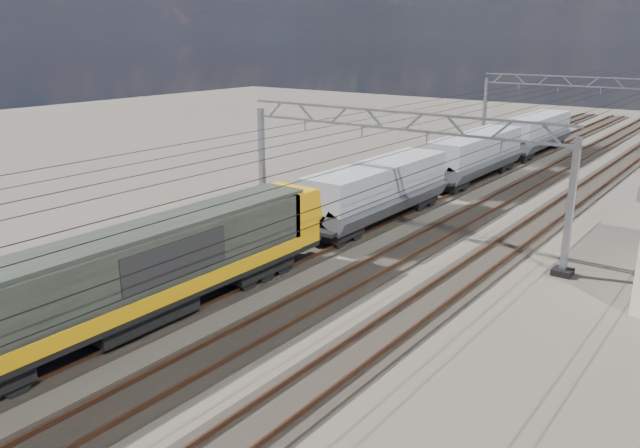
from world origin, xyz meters
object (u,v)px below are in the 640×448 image
Objects in this scene: catenary_gantry_mid at (392,170)px; hopper_wagon_mid at (475,153)px; hopper_wagon_lead at (379,188)px; catenary_gantry_far at (577,109)px; locomotive at (133,273)px; hopper_wagon_third at (536,131)px.

hopper_wagon_mid is (-2.00, 16.17, -1.67)m from catenary_gantry_mid.
catenary_gantry_mid reaches higher than hopper_wagon_lead.
catenary_gantry_far is at bearing 90.00° from catenary_gantry_mid.
catenary_gantry_mid is at bearing 82.75° from locomotive.
hopper_wagon_third is (0.00, 14.20, 0.00)m from hopper_wagon_mid.
hopper_wagon_lead is (-2.00, -34.03, -1.67)m from catenary_gantry_far.
hopper_wagon_mid is at bearing -90.00° from hopper_wagon_third.
hopper_wagon_lead is (-2.00, 1.97, -1.67)m from catenary_gantry_mid.
locomotive is 1.62× the size of hopper_wagon_third.
catenary_gantry_far is 1.53× the size of hopper_wagon_third.
catenary_gantry_far reaches higher than hopper_wagon_third.
locomotive is at bearing -90.00° from hopper_wagon_mid.
locomotive reaches higher than hopper_wagon_mid.
catenary_gantry_mid is at bearing -44.60° from hopper_wagon_lead.
locomotive is at bearing -90.00° from hopper_wagon_third.
hopper_wagon_mid is at bearing 90.00° from locomotive.
catenary_gantry_far reaches higher than locomotive.
hopper_wagon_third is (-0.00, 46.10, -0.09)m from locomotive.
catenary_gantry_far is 0.94× the size of locomotive.
catenary_gantry_far is at bearing 87.79° from locomotive.
locomotive is (-2.00, -51.72, -1.58)m from catenary_gantry_far.
hopper_wagon_third is (0.00, 28.40, 0.00)m from hopper_wagon_lead.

